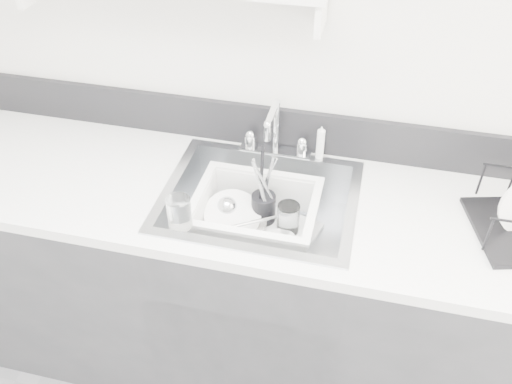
# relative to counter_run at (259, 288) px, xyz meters

# --- Properties ---
(room_shell) EXTENTS (3.50, 3.00, 2.60)m
(room_shell) POSITION_rel_counter_run_xyz_m (0.00, -0.80, 1.22)
(room_shell) COLOR silver
(room_shell) RESTS_ON ground
(counter_run) EXTENTS (3.20, 0.62, 0.92)m
(counter_run) POSITION_rel_counter_run_xyz_m (0.00, 0.00, 0.00)
(counter_run) COLOR #2B2B2E
(counter_run) RESTS_ON ground
(backsplash) EXTENTS (3.20, 0.02, 0.16)m
(backsplash) POSITION_rel_counter_run_xyz_m (0.00, 0.30, 0.54)
(backsplash) COLOR black
(backsplash) RESTS_ON counter_run
(sink) EXTENTS (0.64, 0.52, 0.20)m
(sink) POSITION_rel_counter_run_xyz_m (0.00, 0.00, 0.37)
(sink) COLOR silver
(sink) RESTS_ON counter_run
(faucet) EXTENTS (0.26, 0.18, 0.23)m
(faucet) POSITION_rel_counter_run_xyz_m (0.00, 0.25, 0.52)
(faucet) COLOR silver
(faucet) RESTS_ON counter_run
(side_sprayer) EXTENTS (0.03, 0.03, 0.14)m
(side_sprayer) POSITION_rel_counter_run_xyz_m (0.16, 0.25, 0.53)
(side_sprayer) COLOR white
(side_sprayer) RESTS_ON counter_run
(wash_tub) EXTENTS (0.49, 0.44, 0.16)m
(wash_tub) POSITION_rel_counter_run_xyz_m (-0.01, -0.01, 0.37)
(wash_tub) COLOR white
(wash_tub) RESTS_ON sink
(plate_stack) EXTENTS (0.24, 0.23, 0.09)m
(plate_stack) POSITION_rel_counter_run_xyz_m (-0.09, -0.00, 0.33)
(plate_stack) COLOR white
(plate_stack) RESTS_ON wash_tub
(utensil_cup) EXTENTS (0.09, 0.09, 0.29)m
(utensil_cup) POSITION_rel_counter_run_xyz_m (0.00, 0.06, 0.37)
(utensil_cup) COLOR black
(utensil_cup) RESTS_ON wash_tub
(ladle) EXTENTS (0.27, 0.27, 0.08)m
(ladle) POSITION_rel_counter_run_xyz_m (-0.07, -0.02, 0.35)
(ladle) COLOR silver
(ladle) RESTS_ON wash_tub
(tumbler_in_tub) EXTENTS (0.09, 0.09, 0.11)m
(tumbler_in_tub) POSITION_rel_counter_run_xyz_m (0.10, 0.02, 0.36)
(tumbler_in_tub) COLOR white
(tumbler_in_tub) RESTS_ON wash_tub
(tumbler_counter) EXTENTS (0.08, 0.08, 0.10)m
(tumbler_counter) POSITION_rel_counter_run_xyz_m (-0.21, -0.19, 0.51)
(tumbler_counter) COLOR white
(tumbler_counter) RESTS_ON counter_run
(bowl_small) EXTENTS (0.12, 0.12, 0.03)m
(bowl_small) POSITION_rel_counter_run_xyz_m (0.09, -0.05, 0.32)
(bowl_small) COLOR white
(bowl_small) RESTS_ON wash_tub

